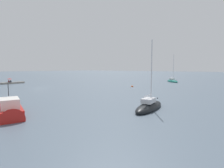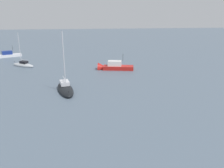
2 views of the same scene
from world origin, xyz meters
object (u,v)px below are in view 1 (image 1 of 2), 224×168
sailboat_black_far (149,106)px  motorboat_red_mid (10,112)px  sailboat_teal_mid (172,81)px  person_seated_maroon_right (9,81)px  umbrella_open_red (9,79)px  person_seated_dark_left (11,81)px  mooring_buoy_near (132,87)px

sailboat_black_far → motorboat_red_mid: bearing=-136.8°
sailboat_teal_mid → motorboat_red_mid: sailboat_teal_mid is taller
sailboat_teal_mid → motorboat_red_mid: 57.31m
person_seated_maroon_right → sailboat_teal_mid: 56.72m
umbrella_open_red → sailboat_teal_mid: (-41.15, 38.90, -1.33)m
sailboat_teal_mid → sailboat_black_far: 46.85m
umbrella_open_red → motorboat_red_mid: bearing=69.0°
person_seated_dark_left → mooring_buoy_near: (-17.21, 36.05, -0.73)m
sailboat_teal_mid → person_seated_dark_left: bearing=2.5°
mooring_buoy_near → person_seated_dark_left: bearing=-64.5°
umbrella_open_red → motorboat_red_mid: 44.94m
mooring_buoy_near → sailboat_black_far: bearing=36.9°
person_seated_dark_left → sailboat_teal_mid: 56.26m
sailboat_teal_mid → motorboat_red_mid: bearing=49.0°
umbrella_open_red → sailboat_black_far: size_ratio=0.16×
person_seated_dark_left → person_seated_maroon_right: (0.56, -0.08, 0.00)m
person_seated_maroon_right → mooring_buoy_near: 40.27m
sailboat_black_far → motorboat_red_mid: size_ratio=1.15×
person_seated_maroon_right → sailboat_teal_mid: bearing=146.3°
motorboat_red_mid → sailboat_teal_mid: bearing=-158.7°
person_seated_dark_left → umbrella_open_red: umbrella_open_red is taller
umbrella_open_red → sailboat_teal_mid: sailboat_teal_mid is taller
umbrella_open_red → mooring_buoy_near: size_ratio=2.64×
umbrella_open_red → sailboat_black_far: (3.76, 52.23, -1.35)m
person_seated_dark_left → motorboat_red_mid: bearing=77.9°
person_seated_dark_left → motorboat_red_mid: size_ratio=0.09×
sailboat_teal_mid → mooring_buoy_near: 23.82m
person_seated_maroon_right → sailboat_black_far: bearing=95.5°
person_seated_dark_left → motorboat_red_mid: (16.35, 41.70, -0.38)m
person_seated_dark_left → sailboat_teal_mid: bearing=146.0°
sailboat_black_far → mooring_buoy_near: (-21.24, -15.93, -0.26)m
umbrella_open_red → mooring_buoy_near: (-17.47, 36.30, -1.61)m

